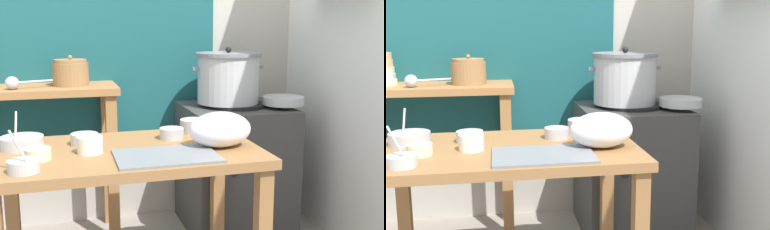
# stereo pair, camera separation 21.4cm
# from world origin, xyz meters

# --- Properties ---
(wall_back) EXTENTS (4.40, 0.12, 2.60)m
(wall_back) POSITION_xyz_m (0.08, 1.10, 1.30)
(wall_back) COLOR #B2ADA3
(wall_back) RESTS_ON ground
(prep_table) EXTENTS (1.10, 0.66, 0.72)m
(prep_table) POSITION_xyz_m (0.10, 0.04, 0.61)
(prep_table) COLOR olive
(prep_table) RESTS_ON ground
(back_shelf_table) EXTENTS (0.96, 0.40, 0.90)m
(back_shelf_table) POSITION_xyz_m (-0.33, 0.83, 0.68)
(back_shelf_table) COLOR #9E6B3D
(back_shelf_table) RESTS_ON ground
(stove_block) EXTENTS (0.60, 0.61, 0.78)m
(stove_block) POSITION_xyz_m (0.83, 0.70, 0.38)
(stove_block) COLOR #383838
(stove_block) RESTS_ON ground
(steamer_pot) EXTENTS (0.44, 0.39, 0.33)m
(steamer_pot) POSITION_xyz_m (0.79, 0.72, 0.93)
(steamer_pot) COLOR #B7BABF
(steamer_pot) RESTS_ON stove_block
(clay_pot) EXTENTS (0.20, 0.20, 0.17)m
(clay_pot) POSITION_xyz_m (-0.10, 0.83, 0.97)
(clay_pot) COLOR olive
(clay_pot) RESTS_ON back_shelf_table
(ladle) EXTENTS (0.29, 0.14, 0.07)m
(ladle) POSITION_xyz_m (-0.39, 0.74, 0.94)
(ladle) COLOR #B7BABF
(ladle) RESTS_ON back_shelf_table
(serving_tray) EXTENTS (0.40, 0.28, 0.01)m
(serving_tray) POSITION_xyz_m (0.23, -0.13, 0.72)
(serving_tray) COLOR slate
(serving_tray) RESTS_ON prep_table
(plastic_bag) EXTENTS (0.27, 0.19, 0.15)m
(plastic_bag) POSITION_xyz_m (0.48, -0.03, 0.80)
(plastic_bag) COLOR white
(plastic_bag) RESTS_ON prep_table
(wide_pan) EXTENTS (0.24, 0.24, 0.05)m
(wide_pan) POSITION_xyz_m (1.08, 0.57, 0.80)
(wide_pan) COLOR #B7BABF
(wide_pan) RESTS_ON stove_block
(prep_bowl_0) EXTENTS (0.14, 0.14, 0.06)m
(prep_bowl_0) POSITION_xyz_m (0.46, 0.27, 0.75)
(prep_bowl_0) COLOR #B7BABF
(prep_bowl_0) RESTS_ON prep_table
(prep_bowl_1) EXTENTS (0.10, 0.10, 0.05)m
(prep_bowl_1) POSITION_xyz_m (-0.26, -0.03, 0.75)
(prep_bowl_1) COLOR beige
(prep_bowl_1) RESTS_ON prep_table
(prep_bowl_2) EXTENTS (0.11, 0.11, 0.16)m
(prep_bowl_2) POSITION_xyz_m (-0.30, -0.18, 0.75)
(prep_bowl_2) COLOR #B7BABF
(prep_bowl_2) RESTS_ON prep_table
(prep_bowl_3) EXTENTS (0.12, 0.12, 0.05)m
(prep_bowl_3) POSITION_xyz_m (-0.07, 0.17, 0.75)
(prep_bowl_3) COLOR #B7BABF
(prep_bowl_3) RESTS_ON prep_table
(prep_bowl_4) EXTENTS (0.10, 0.10, 0.07)m
(prep_bowl_4) POSITION_xyz_m (-0.06, 0.02, 0.76)
(prep_bowl_4) COLOR silver
(prep_bowl_4) RESTS_ON prep_table
(prep_bowl_5) EXTENTS (0.18, 0.18, 0.16)m
(prep_bowl_5) POSITION_xyz_m (-0.33, 0.16, 0.75)
(prep_bowl_5) COLOR #B7BABF
(prep_bowl_5) RESTS_ON prep_table
(prep_bowl_6) EXTENTS (0.11, 0.11, 0.05)m
(prep_bowl_6) POSITION_xyz_m (0.32, 0.17, 0.75)
(prep_bowl_6) COLOR #B7BABF
(prep_bowl_6) RESTS_ON prep_table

